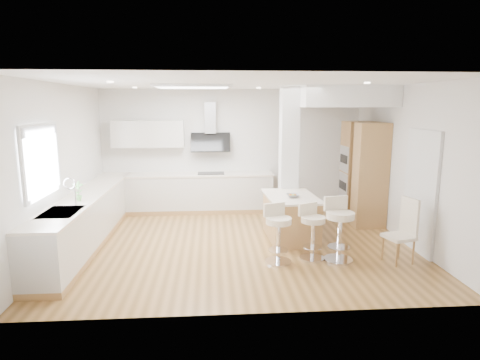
{
  "coord_description": "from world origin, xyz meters",
  "views": [
    {
      "loc": [
        -0.48,
        -6.87,
        2.44
      ],
      "look_at": [
        0.04,
        0.4,
        1.08
      ],
      "focal_mm": 30.0,
      "sensor_mm": 36.0,
      "label": 1
    }
  ],
  "objects": [
    {
      "name": "ground",
      "position": [
        0.0,
        0.0,
        0.0
      ],
      "size": [
        6.0,
        6.0,
        0.0
      ],
      "primitive_type": "plane",
      "color": "olive",
      "rests_on": "ground"
    },
    {
      "name": "ceiling",
      "position": [
        0.0,
        0.0,
        0.0
      ],
      "size": [
        6.0,
        5.0,
        0.02
      ],
      "primitive_type": "cube",
      "color": "white",
      "rests_on": "ground"
    },
    {
      "name": "wall_back",
      "position": [
        0.0,
        2.5,
        1.4
      ],
      "size": [
        6.0,
        0.04,
        2.8
      ],
      "primitive_type": "cube",
      "color": "silver",
      "rests_on": "ground"
    },
    {
      "name": "wall_left",
      "position": [
        -3.0,
        0.0,
        1.4
      ],
      "size": [
        0.04,
        5.0,
        2.8
      ],
      "primitive_type": "cube",
      "color": "silver",
      "rests_on": "ground"
    },
    {
      "name": "wall_right",
      "position": [
        3.0,
        0.0,
        1.4
      ],
      "size": [
        0.04,
        5.0,
        2.8
      ],
      "primitive_type": "cube",
      "color": "silver",
      "rests_on": "ground"
    },
    {
      "name": "skylight",
      "position": [
        -0.79,
        0.6,
        2.77
      ],
      "size": [
        4.1,
        2.1,
        0.06
      ],
      "color": "silver",
      "rests_on": "ground"
    },
    {
      "name": "window_left",
      "position": [
        -2.96,
        -0.9,
        1.69
      ],
      "size": [
        0.06,
        1.28,
        1.07
      ],
      "color": "white",
      "rests_on": "ground"
    },
    {
      "name": "doorway_right",
      "position": [
        2.97,
        -0.6,
        1.0
      ],
      "size": [
        0.05,
        1.0,
        2.1
      ],
      "color": "#443C36",
      "rests_on": "ground"
    },
    {
      "name": "counter_left",
      "position": [
        -2.7,
        0.23,
        0.46
      ],
      "size": [
        0.63,
        4.5,
        1.35
      ],
      "color": "#AB7E49",
      "rests_on": "ground"
    },
    {
      "name": "counter_back",
      "position": [
        -0.91,
        2.22,
        0.7
      ],
      "size": [
        3.62,
        0.63,
        2.5
      ],
      "color": "#AB7E49",
      "rests_on": "ground"
    },
    {
      "name": "pillar",
      "position": [
        1.05,
        0.95,
        1.4
      ],
      "size": [
        0.35,
        0.35,
        2.8
      ],
      "color": "silver",
      "rests_on": "ground"
    },
    {
      "name": "soffit",
      "position": [
        2.1,
        1.4,
        2.6
      ],
      "size": [
        1.78,
        2.2,
        0.4
      ],
      "color": "white",
      "rests_on": "ground"
    },
    {
      "name": "oven_column",
      "position": [
        2.68,
        1.23,
        1.05
      ],
      "size": [
        0.63,
        1.21,
        2.1
      ],
      "color": "#AB7E49",
      "rests_on": "ground"
    },
    {
      "name": "peninsula",
      "position": [
        0.96,
        0.19,
        0.41
      ],
      "size": [
        0.94,
        1.37,
        0.88
      ],
      "rotation": [
        0.0,
        0.0,
        0.04
      ],
      "color": "#AB7E49",
      "rests_on": "ground"
    },
    {
      "name": "bar_stool_a",
      "position": [
        0.54,
        -0.94,
        0.52
      ],
      "size": [
        0.53,
        0.53,
        0.93
      ],
      "rotation": [
        0.0,
        0.0,
        0.34
      ],
      "color": "silver",
      "rests_on": "ground"
    },
    {
      "name": "bar_stool_b",
      "position": [
        1.11,
        -0.83,
        0.5
      ],
      "size": [
        0.53,
        0.53,
        0.89
      ],
      "rotation": [
        0.0,
        0.0,
        0.42
      ],
      "color": "silver",
      "rests_on": "ground"
    },
    {
      "name": "bar_stool_c",
      "position": [
        1.51,
        -0.93,
        0.57
      ],
      "size": [
        0.53,
        0.53,
        1.02
      ],
      "rotation": [
        0.0,
        0.0,
        0.18
      ],
      "color": "silver",
      "rests_on": "ground"
    },
    {
      "name": "dining_chair",
      "position": [
        2.51,
        -1.05,
        0.55
      ],
      "size": [
        0.49,
        0.49,
        1.02
      ],
      "rotation": [
        0.0,
        0.0,
        0.27
      ],
      "color": "beige",
      "rests_on": "ground"
    }
  ]
}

